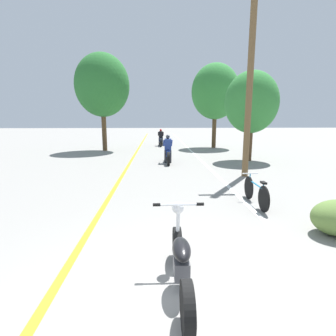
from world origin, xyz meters
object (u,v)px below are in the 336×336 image
(utility_pole, at_px, (250,77))
(motorcycle_rider_far, at_px, (161,139))
(roadside_tree_right_near, at_px, (251,103))
(motorcycle_rider_lead, at_px, (168,152))
(roadside_tree_left, at_px, (102,85))
(roadside_tree_right_far, at_px, (215,92))
(bicycle_parked, at_px, (256,192))
(motorcycle_foreground, at_px, (181,260))

(utility_pole, distance_m, motorcycle_rider_far, 12.60)
(roadside_tree_right_near, distance_m, motorcycle_rider_lead, 5.11)
(utility_pole, xyz_separation_m, roadside_tree_left, (-7.18, 8.69, 0.68))
(roadside_tree_right_far, bearing_deg, bicycle_parked, -97.64)
(roadside_tree_right_far, relative_size, motorcycle_foreground, 3.22)
(roadside_tree_right_near, bearing_deg, motorcycle_foreground, -113.53)
(motorcycle_rider_lead, relative_size, motorcycle_rider_far, 0.99)
(motorcycle_rider_lead, bearing_deg, motorcycle_foreground, -91.41)
(utility_pole, bearing_deg, roadside_tree_right_far, 84.65)
(roadside_tree_right_far, xyz_separation_m, motorcycle_foreground, (-4.13, -17.11, -3.82))
(utility_pole, distance_m, motorcycle_foreground, 8.28)
(roadside_tree_left, bearing_deg, utility_pole, -50.46)
(roadside_tree_left, height_order, bicycle_parked, roadside_tree_left)
(roadside_tree_left, distance_m, motorcycle_rider_lead, 7.94)
(roadside_tree_right_far, distance_m, motorcycle_foreground, 18.01)
(utility_pole, bearing_deg, motorcycle_rider_far, 105.01)
(roadside_tree_right_far, distance_m, motorcycle_rider_lead, 8.81)
(utility_pole, height_order, motorcycle_rider_lead, utility_pole)
(roadside_tree_right_near, xyz_separation_m, motorcycle_rider_lead, (-4.40, -0.56, -2.53))
(motorcycle_foreground, relative_size, motorcycle_rider_lead, 0.92)
(motorcycle_rider_lead, distance_m, motorcycle_rider_far, 8.50)
(roadside_tree_right_far, xyz_separation_m, roadside_tree_left, (-8.14, -1.56, 0.23))
(roadside_tree_right_near, distance_m, motorcycle_rider_far, 9.53)
(utility_pole, xyz_separation_m, motorcycle_rider_far, (-3.15, 11.75, -3.25))
(roadside_tree_right_near, height_order, bicycle_parked, roadside_tree_right_near)
(bicycle_parked, bearing_deg, roadside_tree_right_far, 82.36)
(roadside_tree_right_far, height_order, motorcycle_rider_far, roadside_tree_right_far)
(utility_pole, xyz_separation_m, motorcycle_foreground, (-3.17, -6.86, -3.38))
(utility_pole, distance_m, roadside_tree_right_near, 4.16)
(motorcycle_foreground, xyz_separation_m, bicycle_parked, (2.29, 3.36, -0.05))
(roadside_tree_right_far, distance_m, bicycle_parked, 14.40)
(roadside_tree_right_far, bearing_deg, utility_pole, -95.35)
(utility_pole, xyz_separation_m, bicycle_parked, (-0.89, -3.49, -3.42))
(roadside_tree_left, bearing_deg, roadside_tree_right_far, 10.87)
(roadside_tree_right_far, bearing_deg, motorcycle_foreground, -103.58)
(roadside_tree_right_far, relative_size, roadside_tree_left, 0.96)
(utility_pole, relative_size, roadside_tree_left, 1.12)
(roadside_tree_right_near, distance_m, motorcycle_foreground, 11.95)
(roadside_tree_right_far, relative_size, bicycle_parked, 3.68)
(motorcycle_rider_lead, bearing_deg, motorcycle_rider_far, 91.54)
(roadside_tree_left, relative_size, motorcycle_rider_lead, 3.11)
(roadside_tree_right_far, height_order, motorcycle_foreground, roadside_tree_right_far)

